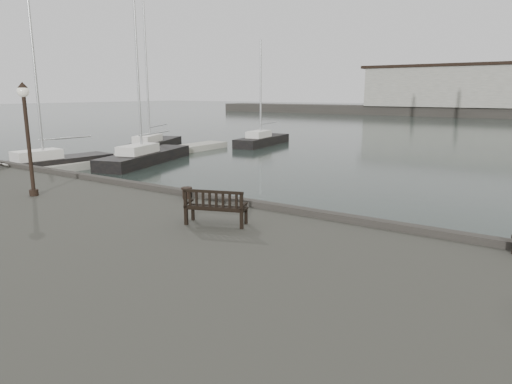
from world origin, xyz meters
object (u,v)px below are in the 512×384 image
bench (216,214)px  yacht_d (262,143)px  bollard_left (187,193)px  yacht_b (153,147)px  lamp_post (27,124)px  yacht_a (51,167)px  yacht_c (146,160)px

bench → yacht_d: 32.23m
bollard_left → yacht_b: bearing=138.9°
lamp_post → yacht_a: yacht_a is taller
yacht_c → yacht_b: bearing=116.8°
lamp_post → yacht_c: (-10.02, 14.14, -3.67)m
bench → yacht_a: (-19.77, 7.77, -1.61)m
yacht_b → yacht_c: 7.51m
bollard_left → lamp_post: size_ratio=0.10×
yacht_c → yacht_d: size_ratio=1.23×
bollard_left → yacht_b: yacht_b is taller
yacht_c → yacht_d: (0.64, 14.19, -0.01)m
yacht_c → lamp_post: bearing=-70.7°
bench → yacht_b: size_ratio=0.13×
bench → yacht_c: yacht_c is taller
bollard_left → yacht_a: 18.19m
yacht_a → yacht_c: bearing=71.3°
yacht_c → yacht_d: 14.20m
bollard_left → bench: bearing=-34.3°
yacht_a → yacht_c: size_ratio=0.88×
bollard_left → yacht_c: size_ratio=0.03×
bollard_left → yacht_a: bearing=160.8°
bollard_left → yacht_a: size_ratio=0.03×
yacht_a → bench: bearing=-15.4°
bench → yacht_b: (-22.27, 18.94, -1.60)m
yacht_a → yacht_c: (2.61, 5.67, 0.00)m
lamp_post → yacht_d: size_ratio=0.36×
bollard_left → yacht_d: bearing=118.3°
lamp_post → yacht_c: bearing=125.3°
bench → yacht_b: 29.28m
bench → yacht_c: bearing=122.1°
yacht_a → yacht_c: yacht_c is taller
bench → lamp_post: 7.48m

